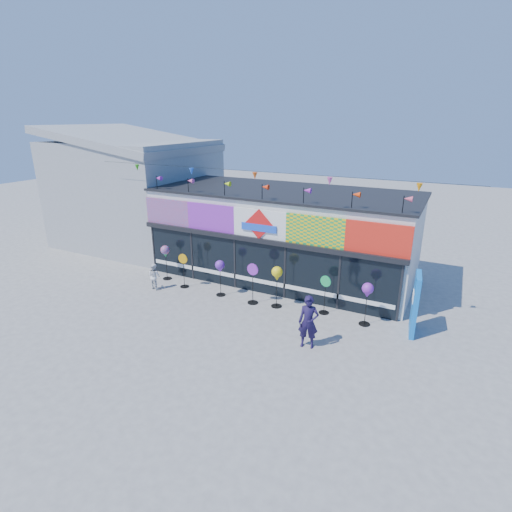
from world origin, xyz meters
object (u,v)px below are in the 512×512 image
Objects in this scene: blue_sign at (415,304)px; spinner_3 at (253,283)px; spinner_6 at (367,292)px; spinner_2 at (220,268)px; spinner_4 at (277,275)px; spinner_5 at (325,294)px; spinner_0 at (165,252)px; child at (154,276)px; spinner_1 at (184,270)px; adult_man at (308,322)px.

spinner_3 is (-6.15, -0.43, -0.21)m from blue_sign.
spinner_6 is (4.53, 0.27, 0.42)m from spinner_3.
blue_sign reaches higher than spinner_2.
blue_sign is at bearing 3.98° from spinner_3.
spinner_3 is 1.12m from spinner_4.
blue_sign is 7.75m from spinner_2.
spinner_3 reaches higher than spinner_5.
spinner_6 is at bearing -1.28° from spinner_0.
spinner_3 is (1.59, -0.06, -0.36)m from spinner_2.
spinner_5 is 1.32× the size of child.
spinner_1 is at bearing 175.41° from blue_sign.
spinner_5 is (2.90, 0.47, -0.09)m from spinner_3.
spinner_5 is at bearing 82.71° from adult_man.
spinner_6 is at bearing -165.63° from child.
adult_man reaches higher than spinner_4.
adult_man is (4.75, -2.17, -0.36)m from spinner_2.
spinner_2 is 1.02× the size of spinner_5.
spinner_6 is at bearing 1.95° from spinner_2.
spinner_6 reaches higher than spinner_5.
spinner_5 is at bearing -0.05° from spinner_0.
adult_man reaches higher than spinner_1.
spinner_6 is at bearing 3.38° from spinner_3.
spinner_1 is at bearing 178.77° from spinner_3.
blue_sign is 3.26m from spinner_5.
spinner_2 is (1.94, -0.02, 0.44)m from spinner_1.
spinner_5 is 0.86× the size of adult_man.
spinner_2 is 0.92× the size of spinner_3.
spinner_4 reaches higher than spinner_5.
spinner_1 is 4.57m from spinner_4.
spinner_3 is 1.10× the size of spinner_5.
spinner_4 is (4.53, 0.07, 0.55)m from spinner_1.
spinner_6 is (-1.62, -0.16, 0.21)m from blue_sign.
spinner_0 is 1.05× the size of spinner_1.
spinner_4 is (1.01, 0.15, 0.47)m from spinner_3.
child is (-9.11, -0.94, -0.74)m from spinner_6.
adult_man is (-1.37, -2.38, -0.42)m from spinner_6.
child is (-3.00, -0.73, -0.68)m from spinner_2.
spinner_1 is 0.86× the size of adult_man.
spinner_5 is 1.72m from spinner_6.
blue_sign is 1.42× the size of spinner_1.
spinner_4 is 1.10× the size of spinner_5.
spinner_1 is at bearing -136.38° from child.
adult_man reaches higher than spinner_3.
spinner_3 is 4.56m from spinner_6.
spinner_0 is at bearing 162.91° from spinner_1.
spinner_5 is (6.43, 0.39, -0.00)m from spinner_1.
spinner_3 is at bearing -170.81° from spinner_5.
spinner_6 is (1.63, -0.20, 0.50)m from spinner_5.
spinner_3 is at bearing 177.30° from blue_sign.
adult_man reaches higher than spinner_5.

